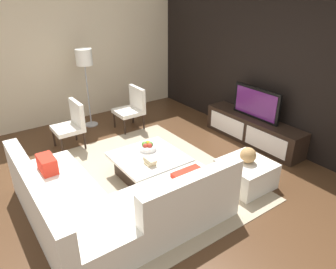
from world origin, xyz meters
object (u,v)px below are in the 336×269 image
Objects in this scene: floor_lamp at (84,62)px; fruit_bowl at (148,147)px; accent_chair_far at (132,106)px; media_console at (253,130)px; coffee_table at (149,166)px; sectional_couch at (108,204)px; decorative_ball at (248,155)px; ottoman at (246,174)px; book_stack at (150,161)px; accent_chair_near at (72,122)px; television at (256,103)px.

floor_lamp is 5.82× the size of fruit_bowl.
media_console is at bearing 43.18° from accent_chair_far.
accent_chair_far is at bearing 157.27° from coffee_table.
coffee_table is at bearing -2.10° from floor_lamp.
sectional_couch is 8.19× the size of fruit_bowl.
ottoman is at bearing 0.00° from decorative_ball.
coffee_table is 0.32m from fruit_bowl.
accent_chair_far is at bearing 144.20° from sectional_couch.
floor_lamp reaches higher than ottoman.
book_stack is at bearing -124.62° from ottoman.
floor_lamp reaches higher than accent_chair_near.
media_console is 2.30m from coffee_table.
ottoman is (0.93, -1.23, -0.59)m from television.
book_stack is (-0.81, -1.18, 0.23)m from ottoman.
sectional_couch is 10.53× the size of book_stack.
fruit_bowl is (-1.22, -0.96, 0.24)m from ottoman.
fruit_bowl reaches higher than coffee_table.
accent_chair_far reaches higher than sectional_couch.
coffee_table is at bearing 121.12° from sectional_couch.
sectional_couch is 1.41× the size of floor_lamp.
decorative_ball is (1.22, 0.96, 0.08)m from fruit_bowl.
accent_chair_near is 3.99× the size of book_stack.
ottoman is (2.76, 1.63, -0.29)m from accent_chair_near.
decorative_ball is 1.08× the size of book_stack.
television reaches higher than decorative_ball.
television is at bearing 127.11° from ottoman.
decorative_ball is at bearing -52.88° from media_console.
fruit_bowl is (2.30, 0.01, -0.94)m from floor_lamp.
book_stack is at bearing 113.29° from sectional_couch.
accent_chair_near is (-2.32, 0.42, 0.21)m from sectional_couch.
coffee_table is 1.48m from ottoman.
accent_chair_far is (-2.87, -0.29, 0.29)m from ottoman.
accent_chair_near is 3.11× the size of fruit_bowl.
decorative_ball reaches higher than book_stack.
sectional_couch is at bearing -102.11° from ottoman.
fruit_bowl is at bearing 151.81° from book_stack.
floor_lamp is 2.33× the size of ottoman.
coffee_table is at bearing -92.49° from television.
ottoman reaches higher than coffee_table.
decorative_ball is at bearing 55.38° from book_stack.
accent_chair_near is at bearing -149.54° from ottoman.
fruit_bowl is 1.19× the size of decorative_ball.
sectional_couch is 0.96m from book_stack.
sectional_couch is 2.64× the size of accent_chair_near.
floor_lamp reaches higher than fruit_bowl.
book_stack is at bearing -87.14° from television.
floor_lamp is at bearing 175.63° from book_stack.
sectional_couch is at bearing -102.11° from decorative_ball.
floor_lamp is 3.75m from decorative_ball.
decorative_ball is (0.93, -1.23, -0.27)m from television.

